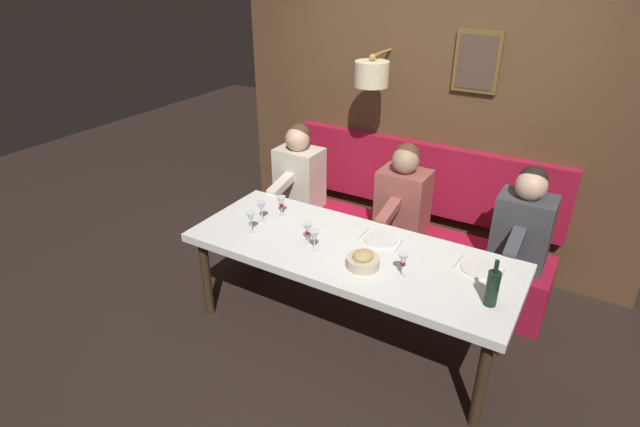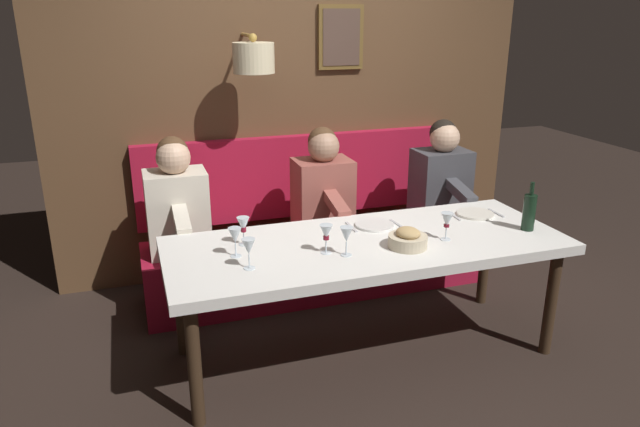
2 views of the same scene
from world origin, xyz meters
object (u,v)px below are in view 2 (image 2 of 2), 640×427
at_px(wine_bottle, 529,212).
at_px(wine_glass_1, 235,236).
at_px(wine_glass_0, 243,226).
at_px(wine_glass_4, 249,247).
at_px(diner_nearest, 441,176).
at_px(diner_near, 323,187).
at_px(dining_table, 367,251).
at_px(bread_bowl, 408,239).
at_px(diner_middle, 177,201).
at_px(wine_glass_5, 346,235).
at_px(wine_glass_2, 326,233).
at_px(wine_glass_3, 447,221).

bearing_deg(wine_bottle, wine_glass_1, 85.05).
height_order(wine_glass_0, wine_glass_4, same).
xyz_separation_m(diner_nearest, diner_near, (0.00, 0.95, 0.00)).
xyz_separation_m(dining_table, diner_nearest, (0.88, -0.98, 0.14)).
distance_m(wine_bottle, bread_bowl, 0.82).
xyz_separation_m(wine_glass_1, bread_bowl, (-0.17, -0.94, -0.07)).
relative_size(diner_nearest, wine_glass_4, 4.82).
xyz_separation_m(diner_near, wine_glass_0, (-0.72, 0.72, 0.04)).
relative_size(diner_near, wine_bottle, 2.64).
bearing_deg(diner_middle, wine_glass_5, -142.57).
relative_size(wine_glass_2, bread_bowl, 0.75).
bearing_deg(diner_near, wine_glass_2, 162.27).
bearing_deg(bread_bowl, wine_glass_0, 69.36).
bearing_deg(bread_bowl, wine_glass_4, 90.36).
bearing_deg(wine_glass_4, wine_glass_1, 11.39).
bearing_deg(wine_glass_2, wine_glass_4, 99.07).
distance_m(dining_table, bread_bowl, 0.26).
bearing_deg(wine_glass_1, diner_nearest, -63.47).
distance_m(diner_nearest, wine_glass_3, 1.14).
bearing_deg(wine_glass_2, wine_glass_1, 77.24).
xyz_separation_m(wine_glass_1, wine_glass_4, (-0.18, -0.04, 0.00)).
relative_size(wine_glass_3, wine_glass_5, 1.00).
distance_m(wine_glass_2, bread_bowl, 0.47).
height_order(diner_near, wine_glass_0, diner_near).
bearing_deg(wine_bottle, dining_table, 82.05).
distance_m(wine_glass_3, wine_bottle, 0.55).
relative_size(wine_glass_3, wine_glass_4, 1.00).
distance_m(wine_glass_5, wine_bottle, 1.18).
distance_m(diner_nearest, wine_glass_4, 2.00).
bearing_deg(wine_glass_0, bread_bowl, -110.64).
relative_size(wine_glass_5, bread_bowl, 0.75).
distance_m(diner_middle, wine_glass_4, 1.08).
bearing_deg(diner_middle, dining_table, -131.66).
xyz_separation_m(diner_near, wine_bottle, (-1.02, -0.96, 0.04)).
bearing_deg(wine_glass_4, wine_glass_3, -88.07).
distance_m(dining_table, wine_glass_5, 0.31).
xyz_separation_m(dining_table, wine_glass_1, (0.01, 0.76, 0.18)).
height_order(diner_nearest, wine_glass_5, diner_nearest).
bearing_deg(wine_glass_5, wine_glass_3, -86.80).
xyz_separation_m(diner_middle, wine_glass_2, (-0.98, -0.71, 0.04)).
bearing_deg(wine_glass_2, wine_glass_0, 57.09).
bearing_deg(wine_glass_3, diner_nearest, -28.09).
xyz_separation_m(diner_near, bread_bowl, (-1.04, -0.15, -0.03)).
height_order(wine_glass_0, wine_glass_3, same).
bearing_deg(wine_glass_0, wine_glass_4, 173.30).
bearing_deg(diner_near, bread_bowl, -171.82).
distance_m(diner_nearest, wine_bottle, 1.02).
relative_size(dining_table, wine_glass_1, 14.12).
xyz_separation_m(wine_glass_0, wine_bottle, (-0.30, -1.68, 0.00)).
height_order(wine_glass_0, wine_glass_2, same).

